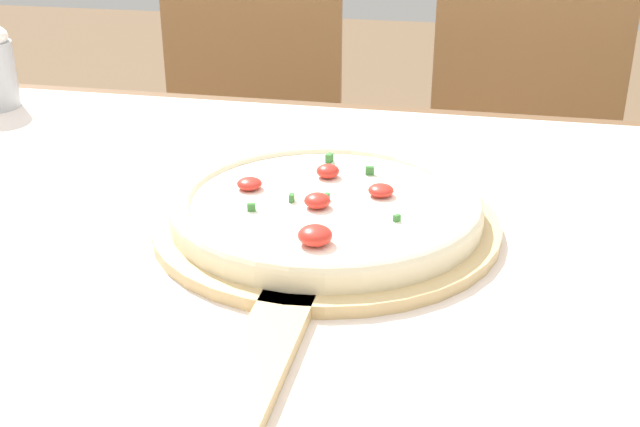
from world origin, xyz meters
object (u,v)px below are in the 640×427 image
(pizza, at_px, (326,206))
(pizza_peel, at_px, (321,235))
(chair_left, at_px, (248,146))
(chair_right, at_px, (518,166))

(pizza, bearing_deg, pizza_peel, -89.87)
(pizza_peel, xyz_separation_m, pizza, (-0.00, 0.03, 0.02))
(chair_left, bearing_deg, chair_right, -6.40)
(pizza_peel, bearing_deg, chair_left, 111.59)
(chair_left, bearing_deg, pizza_peel, -74.86)
(pizza, relative_size, chair_right, 0.35)
(chair_left, distance_m, chair_right, 0.56)
(pizza, distance_m, chair_right, 0.90)
(pizza_peel, bearing_deg, chair_right, 75.92)
(pizza, height_order, chair_right, chair_right)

